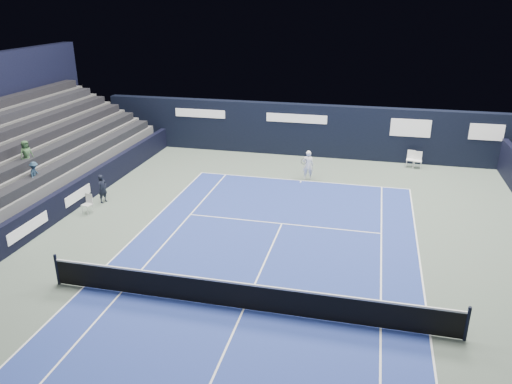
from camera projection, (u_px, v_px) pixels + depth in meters
ground at (258, 276)px, 17.16m from camera, size 48.00×48.00×0.00m
court_surface at (244, 309)px, 15.35m from camera, size 10.97×23.77×0.01m
folding_chair_back_a at (411, 158)px, 28.06m from camera, size 0.48×0.47×0.96m
folding_chair_back_b at (418, 159)px, 27.88m from camera, size 0.42×0.41×0.94m
line_judge_chair at (88, 202)px, 22.09m from camera, size 0.46×0.45×0.87m
line_judge at (103, 189)px, 23.15m from camera, size 0.47×0.57×1.35m
court_markings at (244, 309)px, 15.35m from camera, size 11.03×23.83×0.00m
tennis_net at (243, 295)px, 15.17m from camera, size 12.90×0.10×1.10m
back_sponsor_wall at (314, 130)px, 29.73m from camera, size 26.00×0.63×3.10m
side_barrier_left at (74, 195)px, 22.59m from camera, size 0.33×22.00×1.20m
spectator_stand at (12, 154)px, 23.83m from camera, size 6.00×18.00×6.40m
tennis_player at (308, 165)px, 26.03m from camera, size 0.63×0.85×1.58m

